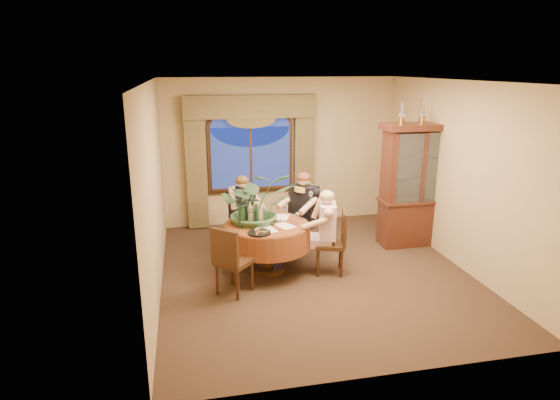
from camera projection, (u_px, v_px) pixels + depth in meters
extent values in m
plane|color=black|center=(315.00, 272.00, 7.06)|extent=(5.00, 5.00, 0.00)
plane|color=tan|center=(281.00, 152.00, 9.02)|extent=(4.50, 0.00, 4.50)
plane|color=tan|center=(459.00, 175.00, 7.11)|extent=(0.00, 5.00, 5.00)
plane|color=white|center=(319.00, 81.00, 6.28)|extent=(5.00, 5.00, 0.00)
cube|color=#4F4523|center=(196.00, 168.00, 8.66)|extent=(0.38, 0.14, 2.32)
cube|color=#4F4523|center=(304.00, 163.00, 9.05)|extent=(0.38, 0.14, 2.32)
cylinder|color=maroon|center=(267.00, 247.00, 7.03)|extent=(1.77, 1.77, 0.75)
cube|color=#37140C|center=(417.00, 185.00, 7.92)|extent=(1.30, 0.52, 2.09)
cube|color=black|center=(330.00, 242.00, 6.93)|extent=(0.52, 0.52, 0.96)
cube|color=black|center=(294.00, 224.00, 7.72)|extent=(0.59, 0.59, 0.96)
cube|color=black|center=(246.00, 222.00, 7.82)|extent=(0.50, 0.50, 0.96)
cube|color=black|center=(234.00, 260.00, 6.30)|extent=(0.59, 0.59, 0.96)
imported|color=#375E37|center=(256.00, 178.00, 6.85)|extent=(1.07, 1.18, 0.92)
imported|color=#50552A|center=(272.00, 223.00, 6.89)|extent=(0.16, 0.16, 0.05)
cylinder|color=black|center=(259.00, 233.00, 6.50)|extent=(0.32, 0.32, 0.02)
cylinder|color=black|center=(242.00, 216.00, 6.76)|extent=(0.07, 0.07, 0.33)
cylinder|color=black|center=(241.00, 217.00, 6.70)|extent=(0.07, 0.07, 0.33)
cylinder|color=black|center=(256.00, 215.00, 6.78)|extent=(0.07, 0.07, 0.33)
cylinder|color=black|center=(247.00, 210.00, 7.00)|extent=(0.07, 0.07, 0.33)
cylinder|color=tan|center=(250.00, 212.00, 6.90)|extent=(0.07, 0.07, 0.33)
cube|color=white|center=(285.00, 226.00, 6.81)|extent=(0.32, 0.36, 0.00)
cube|color=white|center=(281.00, 217.00, 7.20)|extent=(0.31, 0.36, 0.00)
cube|color=white|center=(268.00, 230.00, 6.66)|extent=(0.27, 0.34, 0.00)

